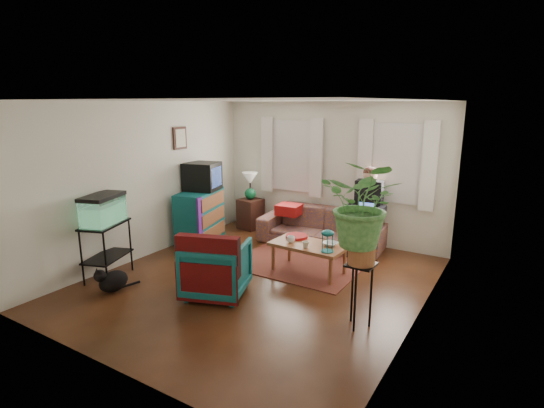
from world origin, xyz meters
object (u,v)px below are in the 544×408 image
Objects in this scene: side_table at (250,214)px; armchair at (216,266)px; dresser at (200,216)px; coffee_table at (308,258)px; sofa at (322,221)px; plant_stand at (359,295)px; aquarium_stand at (107,251)px.

armchair is at bearing -63.99° from side_table.
dresser reaches higher than armchair.
dresser reaches higher than side_table.
side_table reaches higher than coffee_table.
armchair is 1.53m from coffee_table.
sofa reaches higher than plant_stand.
aquarium_stand is 3.75m from plant_stand.
aquarium_stand is (-0.01, -2.08, -0.06)m from dresser.
dresser is at bearing 70.25° from aquarium_stand.
plant_stand is (1.97, 0.18, -0.02)m from armchair.
aquarium_stand is 1.02× the size of armchair.
coffee_table is (2.46, -0.33, -0.25)m from dresser.
sofa is at bearing 123.48° from plant_stand.
dresser reaches higher than sofa.
armchair is 1.05× the size of plant_stand.
dresser is at bearing -63.39° from armchair.
armchair is at bearing -116.04° from coffee_table.
aquarium_stand is at bearing -142.01° from coffee_table.
dresser is 0.95× the size of coffee_table.
side_table is at bearing 64.40° from aquarium_stand.
dresser reaches higher than aquarium_stand.
dresser is (-2.05, -1.01, 0.04)m from sofa.
side_table is 2.61m from coffee_table.
aquarium_stand is 3.03m from coffee_table.
side_table is 4.29m from plant_stand.
sofa is 1.42m from coffee_table.
coffee_table is 1.69m from plant_stand.
aquarium_stand reaches higher than armchair.
armchair is at bearing -174.70° from plant_stand.
plant_stand reaches higher than side_table.
side_table is 0.55× the size of coffee_table.
sofa reaches higher than side_table.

